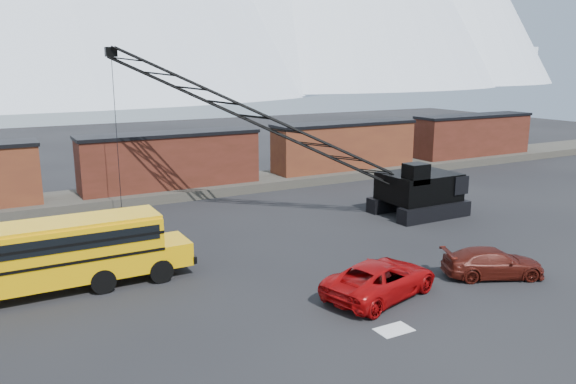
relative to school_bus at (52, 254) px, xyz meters
name	(u,v)px	position (x,y,z in m)	size (l,w,h in m)	color
ground	(326,296)	(10.31, -6.12, -1.79)	(160.00, 160.00, 0.00)	black
gravel_berm	(172,191)	(10.31, 15.88, -1.44)	(120.00, 5.00, 0.70)	#46423A
boxcar_mid	(171,160)	(10.31, 15.88, 0.97)	(13.70, 3.10, 4.17)	#511F16
boxcar_east_near	(345,146)	(26.31, 15.88, 0.97)	(13.70, 3.10, 4.17)	#4E2116
boxcar_east_far	(473,135)	(42.31, 15.88, 0.97)	(13.70, 3.10, 4.17)	#511F16
snow_patch	(394,330)	(10.81, -10.12, -1.78)	(1.40, 0.90, 0.02)	silver
school_bus	(52,254)	(0.00, 0.00, 0.00)	(11.65, 2.65, 3.19)	#DB9D04
red_pickup	(381,279)	(12.34, -7.31, -1.00)	(2.65, 5.74, 1.60)	#9B0709
maroon_suv	(493,263)	(18.44, -8.03, -1.11)	(1.93, 4.74, 1.38)	#44120C
crawler_crane	(260,119)	(13.56, 6.95, 4.65)	(20.93, 11.50, 11.13)	black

